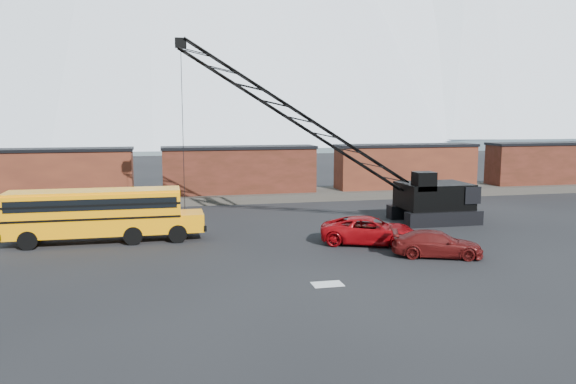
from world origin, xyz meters
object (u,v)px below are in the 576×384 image
Objects in this scene: red_pickup at (370,231)px; crawler_crane at (320,131)px; maroon_suv at (437,244)px; school_bus at (101,213)px.

crawler_crane reaches higher than red_pickup.
crawler_crane is (-1.54, 5.61, 5.74)m from red_pickup.
red_pickup is 4.40m from maroon_suv.
school_bus is 14.99m from crawler_crane.
school_bus is at bearing -173.20° from crawler_crane.
maroon_suv is at bearing -22.68° from school_bus.
red_pickup is at bearing -14.10° from school_bus.
school_bus is 2.00× the size of red_pickup.
red_pickup is 1.21× the size of maroon_suv.
red_pickup is (15.65, -3.93, -0.98)m from school_bus.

